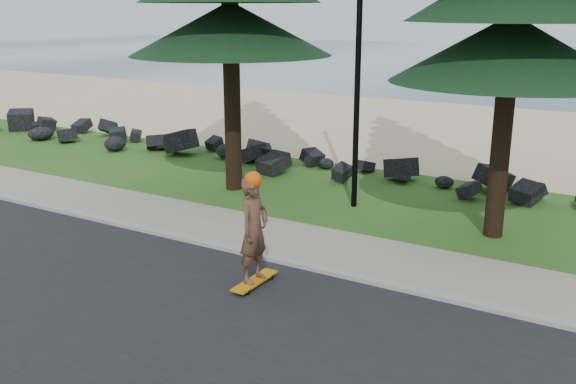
% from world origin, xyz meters
% --- Properties ---
extents(ground, '(160.00, 160.00, 0.00)m').
position_xyz_m(ground, '(0.00, 0.00, 0.00)').
color(ground, '#2F5B1C').
rests_on(ground, ground).
extents(road, '(160.00, 7.00, 0.02)m').
position_xyz_m(road, '(0.00, -4.50, 0.01)').
color(road, black).
rests_on(road, ground).
extents(kerb, '(160.00, 0.20, 0.10)m').
position_xyz_m(kerb, '(0.00, -0.90, 0.05)').
color(kerb, '#9D958D').
rests_on(kerb, ground).
extents(sidewalk, '(160.00, 2.00, 0.08)m').
position_xyz_m(sidewalk, '(0.00, 0.20, 0.04)').
color(sidewalk, gray).
rests_on(sidewalk, ground).
extents(beach_sand, '(160.00, 15.00, 0.01)m').
position_xyz_m(beach_sand, '(0.00, 14.50, 0.01)').
color(beach_sand, '#CDBB89').
rests_on(beach_sand, ground).
extents(seawall_boulders, '(60.00, 2.40, 1.10)m').
position_xyz_m(seawall_boulders, '(0.00, 5.60, 0.00)').
color(seawall_boulders, black).
rests_on(seawall_boulders, ground).
extents(lamp_post, '(0.25, 0.14, 8.14)m').
position_xyz_m(lamp_post, '(0.00, 3.20, 4.13)').
color(lamp_post, black).
rests_on(lamp_post, ground).
extents(skateboarder, '(0.45, 1.12, 2.08)m').
position_xyz_m(skateboarder, '(0.54, -2.06, 1.05)').
color(skateboarder, '#C4780B').
rests_on(skateboarder, ground).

